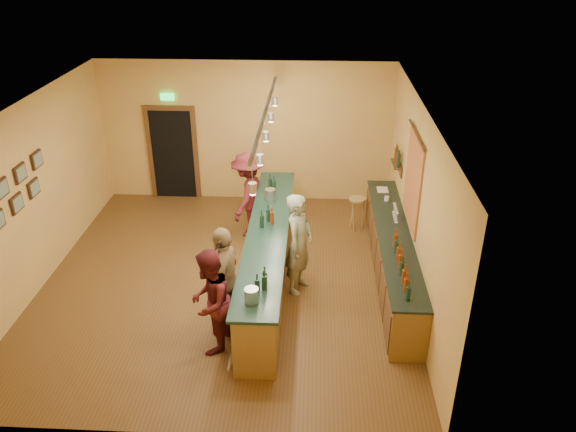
{
  "coord_description": "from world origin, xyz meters",
  "views": [
    {
      "loc": [
        1.55,
        -8.46,
        5.7
      ],
      "look_at": [
        1.11,
        0.2,
        1.22
      ],
      "focal_mm": 35.0,
      "sensor_mm": 36.0,
      "label": 1
    }
  ],
  "objects_px": {
    "customer_a": "(210,302)",
    "bar_stool": "(357,205)",
    "customer_c": "(248,195)",
    "customer_b": "(225,279)",
    "back_counter": "(392,256)",
    "tasting_bar": "(268,252)",
    "bartender": "(299,244)"
  },
  "relations": [
    {
      "from": "customer_a",
      "to": "bar_stool",
      "type": "relative_size",
      "value": 2.34
    },
    {
      "from": "bartender",
      "to": "customer_a",
      "type": "distance_m",
      "value": 2.04
    },
    {
      "from": "bartender",
      "to": "bar_stool",
      "type": "relative_size",
      "value": 2.56
    },
    {
      "from": "bartender",
      "to": "customer_a",
      "type": "height_order",
      "value": "bartender"
    },
    {
      "from": "customer_b",
      "to": "customer_a",
      "type": "bearing_deg",
      "value": -10.43
    },
    {
      "from": "tasting_bar",
      "to": "customer_a",
      "type": "bearing_deg",
      "value": -110.99
    },
    {
      "from": "bartender",
      "to": "customer_b",
      "type": "bearing_deg",
      "value": 156.27
    },
    {
      "from": "customer_c",
      "to": "bartender",
      "type": "bearing_deg",
      "value": 42.39
    },
    {
      "from": "back_counter",
      "to": "bartender",
      "type": "distance_m",
      "value": 1.75
    },
    {
      "from": "customer_b",
      "to": "bar_stool",
      "type": "height_order",
      "value": "customer_b"
    },
    {
      "from": "back_counter",
      "to": "customer_a",
      "type": "xyz_separation_m",
      "value": [
        -2.91,
        -2.01,
        0.34
      ]
    },
    {
      "from": "tasting_bar",
      "to": "customer_b",
      "type": "relative_size",
      "value": 2.85
    },
    {
      "from": "customer_b",
      "to": "bar_stool",
      "type": "xyz_separation_m",
      "value": [
        2.23,
        3.39,
        -0.33
      ]
    },
    {
      "from": "tasting_bar",
      "to": "bar_stool",
      "type": "height_order",
      "value": "tasting_bar"
    },
    {
      "from": "tasting_bar",
      "to": "bartender",
      "type": "xyz_separation_m",
      "value": [
        0.55,
        -0.21,
        0.31
      ]
    },
    {
      "from": "customer_c",
      "to": "customer_b",
      "type": "bearing_deg",
      "value": 13.0
    },
    {
      "from": "bartender",
      "to": "customer_b",
      "type": "distance_m",
      "value": 1.56
    },
    {
      "from": "customer_a",
      "to": "bar_stool",
      "type": "height_order",
      "value": "customer_a"
    },
    {
      "from": "back_counter",
      "to": "bartender",
      "type": "xyz_separation_m",
      "value": [
        -1.65,
        -0.39,
        0.43
      ]
    },
    {
      "from": "back_counter",
      "to": "customer_c",
      "type": "bearing_deg",
      "value": 150.47
    },
    {
      "from": "customer_b",
      "to": "customer_c",
      "type": "height_order",
      "value": "customer_b"
    },
    {
      "from": "customer_c",
      "to": "customer_a",
      "type": "bearing_deg",
      "value": 10.56
    },
    {
      "from": "back_counter",
      "to": "customer_c",
      "type": "relative_size",
      "value": 2.56
    },
    {
      "from": "bartender",
      "to": "bar_stool",
      "type": "xyz_separation_m",
      "value": [
        1.13,
        2.28,
        -0.35
      ]
    },
    {
      "from": "tasting_bar",
      "to": "bar_stool",
      "type": "bearing_deg",
      "value": 50.86
    },
    {
      "from": "customer_a",
      "to": "back_counter",
      "type": "bearing_deg",
      "value": 130.82
    },
    {
      "from": "back_counter",
      "to": "bar_stool",
      "type": "distance_m",
      "value": 1.96
    },
    {
      "from": "customer_a",
      "to": "customer_c",
      "type": "relative_size",
      "value": 0.93
    },
    {
      "from": "customer_a",
      "to": "customer_b",
      "type": "distance_m",
      "value": 0.53
    },
    {
      "from": "tasting_bar",
      "to": "bar_stool",
      "type": "distance_m",
      "value": 2.66
    },
    {
      "from": "tasting_bar",
      "to": "customer_a",
      "type": "xyz_separation_m",
      "value": [
        -0.7,
        -1.82,
        0.22
      ]
    },
    {
      "from": "customer_a",
      "to": "bar_stool",
      "type": "bearing_deg",
      "value": 154.73
    }
  ]
}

